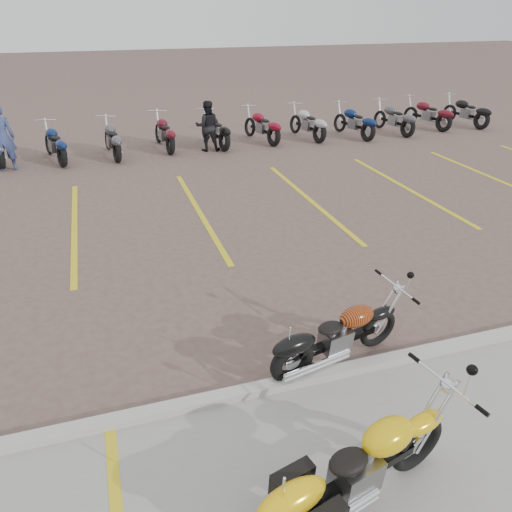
{
  "coord_description": "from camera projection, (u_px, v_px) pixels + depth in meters",
  "views": [
    {
      "loc": [
        -2.0,
        -6.41,
        4.22
      ],
      "look_at": [
        0.1,
        0.11,
        0.75
      ],
      "focal_mm": 35.0,
      "sensor_mm": 36.0,
      "label": 1
    }
  ],
  "objects": [
    {
      "name": "parking_stripes",
      "position": [
        200.0,
        212.0,
        11.29
      ],
      "size": [
        38.0,
        5.5,
        0.01
      ],
      "primitive_type": null,
      "color": "gold",
      "rests_on": "ground"
    },
    {
      "name": "ground",
      "position": [
        252.0,
        302.0,
        7.9
      ],
      "size": [
        100.0,
        100.0,
        0.0
      ],
      "primitive_type": "plane",
      "color": "brown",
      "rests_on": "ground"
    },
    {
      "name": "flame_cruiser",
      "position": [
        332.0,
        338.0,
        6.38
      ],
      "size": [
        1.96,
        0.54,
        0.82
      ],
      "rotation": [
        0.12,
        0.0,
        0.21
      ],
      "color": "black",
      "rests_on": "ground"
    },
    {
      "name": "person_b",
      "position": [
        207.0,
        126.0,
        15.7
      ],
      "size": [
        0.86,
        0.72,
        1.56
      ],
      "primitive_type": "imported",
      "rotation": [
        0.0,
        0.0,
        2.96
      ],
      "color": "black",
      "rests_on": "ground"
    },
    {
      "name": "person_a",
      "position": [
        2.0,
        137.0,
        13.75
      ],
      "size": [
        0.69,
        0.46,
        1.86
      ],
      "primitive_type": "imported",
      "rotation": [
        0.0,
        0.0,
        3.17
      ],
      "color": "navy",
      "rests_on": "ground"
    },
    {
      "name": "yellow_cruiser",
      "position": [
        352.0,
        473.0,
        4.48
      ],
      "size": [
        2.18,
        0.69,
        0.91
      ],
      "rotation": [
        0.07,
        0.0,
        0.25
      ],
      "color": "black",
      "rests_on": "ground"
    },
    {
      "name": "curb",
      "position": [
        301.0,
        380.0,
        6.17
      ],
      "size": [
        60.0,
        0.18,
        0.12
      ],
      "primitive_type": "cube",
      "color": "#ADAAA3",
      "rests_on": "ground"
    },
    {
      "name": "bg_bike_row",
      "position": [
        215.0,
        130.0,
        16.25
      ],
      "size": [
        20.81,
        2.09,
        1.1
      ],
      "color": "black",
      "rests_on": "ground"
    }
  ]
}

